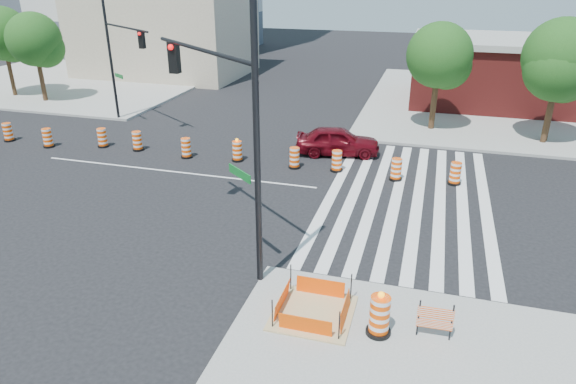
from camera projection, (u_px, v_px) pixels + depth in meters
name	position (u px, v px, depth m)	size (l,w,h in m)	color
ground	(174.00, 172.00, 24.58)	(120.00, 120.00, 0.00)	black
sidewalk_ne	(529.00, 106.00, 35.80)	(22.00, 22.00, 0.15)	gray
sidewalk_nw	(86.00, 77.00, 44.93)	(22.00, 22.00, 0.15)	gray
crosswalk_east	(407.00, 198.00, 21.80)	(6.75, 13.50, 0.01)	silver
lane_centerline	(174.00, 172.00, 24.58)	(14.00, 0.12, 0.01)	silver
excavation_pit	(313.00, 311.00, 14.30)	(2.20, 2.20, 0.90)	tan
brick_storefront	(535.00, 74.00, 34.89)	(16.50, 8.50, 4.60)	maroon
beige_midrise	(164.00, 16.00, 44.93)	(14.00, 10.00, 10.00)	tan
red_coupe	(338.00, 141.00, 26.57)	(1.74, 4.31, 1.47)	#550710
signal_pole_se	(225.00, 108.00, 15.23)	(5.02, 4.17, 8.45)	black
signal_pole_nw	(119.00, 50.00, 29.99)	(4.72, 3.23, 7.40)	black
pit_drum	(379.00, 316.00, 13.34)	(0.66, 0.66, 1.31)	black
barricade	(435.00, 319.00, 13.17)	(0.92, 0.08, 1.09)	#FF4D05
tree_north_a	(4.00, 37.00, 36.84)	(3.83, 3.83, 6.50)	#382314
tree_north_b	(36.00, 42.00, 35.41)	(3.67, 3.67, 6.24)	#382314
tree_north_c	(440.00, 59.00, 29.05)	(3.71, 3.69, 6.27)	#382314
tree_north_d	(561.00, 60.00, 26.81)	(3.95, 3.95, 6.72)	#382314
tree_north_e	(558.00, 72.00, 26.76)	(3.47, 3.47, 5.90)	#382314
median_drum_0	(8.00, 133.00, 28.72)	(0.60, 0.60, 1.02)	black
median_drum_1	(48.00, 138.00, 27.76)	(0.60, 0.60, 1.02)	black
median_drum_2	(102.00, 138.00, 27.79)	(0.60, 0.60, 1.02)	black
median_drum_3	(137.00, 142.00, 27.27)	(0.60, 0.60, 1.02)	black
median_drum_4	(186.00, 149.00, 26.23)	(0.60, 0.60, 1.02)	black
median_drum_5	(237.00, 152.00, 25.78)	(0.60, 0.60, 1.18)	black
median_drum_6	(294.00, 158.00, 24.89)	(0.60, 0.60, 1.02)	black
median_drum_7	(337.00, 162.00, 24.49)	(0.60, 0.60, 1.02)	black
median_drum_8	(396.00, 170.00, 23.47)	(0.60, 0.60, 1.02)	black
median_drum_9	(455.00, 174.00, 23.02)	(0.60, 0.60, 1.02)	black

